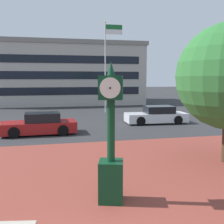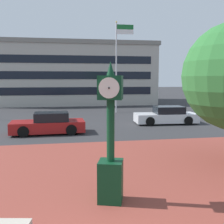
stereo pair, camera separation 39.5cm
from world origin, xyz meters
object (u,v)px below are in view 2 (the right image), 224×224
object	(u,v)px
street_clock	(111,146)
flagpole_primary	(118,59)
car_street_mid	(49,124)
civic_building	(74,74)
car_street_near	(166,116)

from	to	relation	value
street_clock	flagpole_primary	xyz separation A→B (m)	(3.94, 19.35, 3.61)
car_street_mid	civic_building	xyz separation A→B (m)	(2.24, 21.71, 3.36)
street_clock	car_street_mid	world-z (taller)	street_clock
car_street_near	car_street_mid	size ratio (longest dim) A/B	1.04
car_street_near	street_clock	bearing A→B (deg)	155.57
car_street_mid	street_clock	bearing A→B (deg)	-169.70
street_clock	flagpole_primary	distance (m)	20.08
street_clock	flagpole_primary	world-z (taller)	flagpole_primary
flagpole_primary	civic_building	world-z (taller)	flagpole_primary
car_street_near	civic_building	xyz separation A→B (m)	(-6.07, 19.45, 3.36)
street_clock	car_street_mid	distance (m)	10.04
street_clock	flagpole_primary	size ratio (longest dim) A/B	0.43
street_clock	civic_building	distance (m)	31.55
car_street_mid	civic_building	world-z (taller)	civic_building
car_street_near	flagpole_primary	bearing A→B (deg)	19.35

